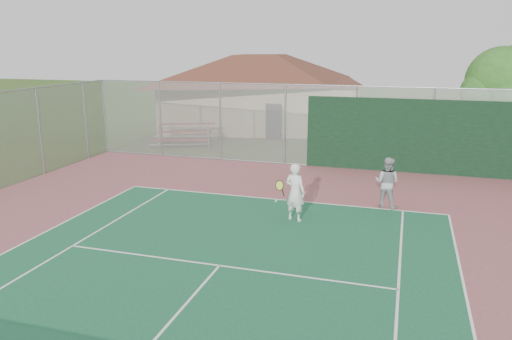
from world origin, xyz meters
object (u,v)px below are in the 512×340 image
Objects in this scene: clubhouse at (260,84)px; bleachers at (184,134)px; player_white_front at (295,193)px; player_grey_back at (387,183)px; tree at (503,84)px.

clubhouse is 4.06× the size of bleachers.
player_grey_back is at bearing -123.09° from player_white_front.
player_white_front is (5.94, -16.43, -1.86)m from clubhouse.
player_grey_back is (10.71, -7.69, 0.26)m from bleachers.
tree reaches higher than player_white_front.
player_white_front is (8.16, -9.76, 0.31)m from bleachers.
tree is 2.96× the size of player_white_front.
bleachers is 2.08× the size of player_grey_back.
bleachers is 0.66× the size of tree.
tree is (13.03, -5.08, 0.67)m from clubhouse.
tree is (15.24, 1.58, 2.84)m from bleachers.
tree is at bearing -104.11° from player_white_front.
player_white_front is at bearing -72.11° from bleachers.
bleachers is at bearing -174.07° from tree.
player_grey_back is at bearing -57.66° from bleachers.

